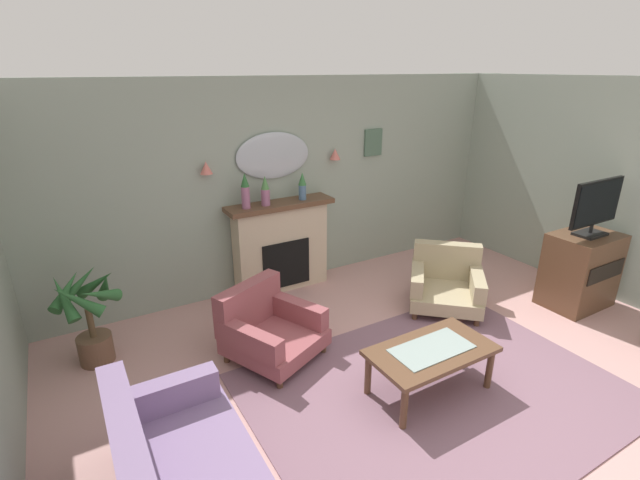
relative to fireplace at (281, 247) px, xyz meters
The scene contains 17 objects.
floor 2.84m from the fireplace, 84.29° to the right, with size 7.30×6.85×0.10m, color #C6938E.
wall_back 0.82m from the fireplace, 38.82° to the left, with size 7.30×0.10×2.62m, color #93A393.
patterned_rug 2.63m from the fireplace, 83.85° to the right, with size 3.20×2.40×0.01m, color #7F5B6B.
fireplace is the anchor object (origin of this frame).
mantel_vase_centre 0.92m from the fireplace, behind, with size 0.10×0.10×0.42m.
mantel_vase_left 0.79m from the fireplace, behind, with size 0.11×0.11×0.36m.
mantel_vase_right 0.82m from the fireplace, ahead, with size 0.10×0.10×0.34m.
wall_mirror 1.15m from the fireplace, 90.00° to the left, with size 0.96×0.06×0.56m, color #B2BCC6.
wall_sconce_left 1.38m from the fireplace, behind, with size 0.14×0.14×0.14m, color #D17066.
wall_sconce_right 1.38m from the fireplace, ahead, with size 0.14×0.14×0.14m, color #D17066.
framed_picture 1.91m from the fireplace, ahead, with size 0.28×0.03×0.36m, color #4C6B56.
coffee_table 2.52m from the fireplace, 85.00° to the right, with size 1.10×0.60×0.45m.
armchair_in_corner 2.07m from the fireplace, 43.60° to the right, with size 1.14×1.15×0.71m.
armchair_by_coffee_table 1.51m from the fireplace, 121.38° to the right, with size 1.06×1.07×0.71m.
tv_cabinet 3.62m from the fireplace, 37.39° to the right, with size 0.80×0.57×0.90m.
tv_flatscreen 3.70m from the fireplace, 37.66° to the right, with size 0.84×0.24×0.65m.
potted_plant_tall_palm 2.34m from the fireplace, 167.09° to the right, with size 0.66×0.66×0.97m.
Camera 1 is at (-2.57, -2.14, 2.71)m, focal length 25.58 mm.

